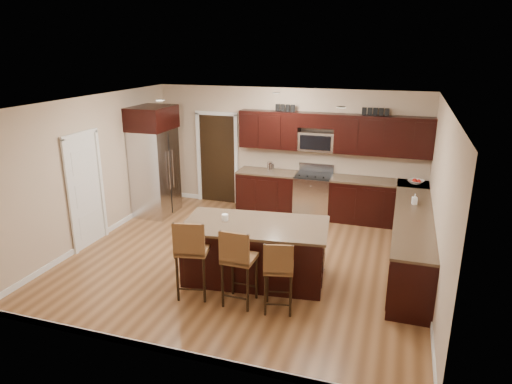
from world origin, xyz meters
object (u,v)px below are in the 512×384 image
(island, at_px, (255,253))
(refrigerator, at_px, (155,160))
(range, at_px, (313,195))
(stool_mid, at_px, (238,259))
(stool_right, at_px, (279,269))
(stool_left, at_px, (192,250))

(island, xyz_separation_m, refrigerator, (-2.98, 2.15, 0.77))
(refrigerator, bearing_deg, island, -35.86)
(range, bearing_deg, refrigerator, -164.85)
(stool_mid, bearing_deg, stool_right, 2.00)
(stool_mid, relative_size, stool_right, 1.09)
(stool_left, height_order, stool_right, stool_left)
(stool_mid, xyz_separation_m, refrigerator, (-3.00, 3.00, 0.48))
(island, relative_size, stool_left, 1.95)
(stool_left, height_order, refrigerator, refrigerator)
(range, height_order, island, range)
(range, distance_m, stool_right, 3.90)
(range, distance_m, stool_left, 4.03)
(stool_left, xyz_separation_m, stool_right, (1.29, 0.01, -0.09))
(refrigerator, bearing_deg, stool_right, -39.85)
(island, relative_size, refrigerator, 1.00)
(range, bearing_deg, stool_mid, -94.39)
(island, distance_m, refrigerator, 3.76)
(island, height_order, stool_left, stool_left)
(stool_mid, distance_m, stool_right, 0.59)
(island, distance_m, stool_right, 1.07)
(range, xyz_separation_m, stool_left, (-1.00, -3.90, 0.28))
(range, distance_m, refrigerator, 3.50)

